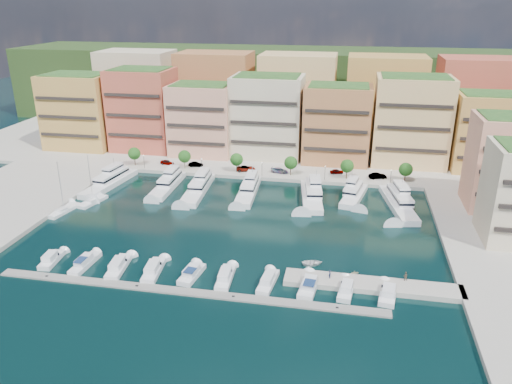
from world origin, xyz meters
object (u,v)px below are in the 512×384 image
car_4 (337,171)px  person_0 (330,274)px  tender_1 (355,273)px  person_1 (405,276)px  yacht_1 (168,184)px  yacht_3 (249,189)px  yacht_0 (111,181)px  car_3 (279,170)px  cruiser_6 (268,282)px  car_0 (167,162)px  lamppost_3 (325,170)px  yacht_6 (398,201)px  tender_0 (312,263)px  tree_5 (406,170)px  tree_2 (237,160)px  tree_0 (134,154)px  lamppost_2 (262,167)px  lamppost_0 (144,159)px  cruiser_0 (51,260)px  cruiser_2 (119,267)px  tree_1 (184,157)px  yacht_2 (199,187)px  cruiser_9 (388,294)px  cruiser_8 (346,290)px  cruiser_3 (153,270)px  sailboat_1 (63,211)px  car_1 (196,164)px  yacht_4 (312,194)px  tree_3 (291,163)px  lamppost_1 (202,163)px  tree_4 (347,166)px  car_2 (246,168)px  yacht_5 (354,194)px  lamppost_4 (391,174)px  cruiser_4 (192,274)px  tender_3 (405,280)px  cruiser_7 (309,286)px  car_5 (378,176)px

car_4 → person_0: 59.20m
tender_1 → person_1: bearing=-122.1°
yacht_1 → yacht_3: 22.69m
tender_1 → car_4: bearing=-14.0°
yacht_0 → car_3: yacht_0 is taller
cruiser_6 → car_0: bearing=124.6°
lamppost_3 → yacht_6: yacht_6 is taller
tender_0 → tree_5: bearing=-42.9°
tree_2 → tree_0: bearing=180.0°
lamppost_2 → lamppost_3: 18.00m
tree_5 → yacht_0: (-80.85, -14.88, -3.53)m
cruiser_6 → car_4: size_ratio=2.16×
lamppost_0 → cruiser_0: size_ratio=0.57×
cruiser_2 → yacht_6: bearing=37.8°
tree_1 → tree_2: size_ratio=1.00×
tender_0 → person_0: 7.21m
yacht_2 → person_0: bearing=-47.2°
cruiser_9 → car_3: 65.77m
cruiser_8 → car_3: car_3 is taller
cruiser_2 → tree_0: bearing=110.7°
yacht_0 → car_4: 64.75m
yacht_6 → cruiser_3: (-48.19, -42.89, -0.66)m
lamppost_2 → sailboat_1: sailboat_1 is taller
car_1 → yacht_0: bearing=129.4°
lamppost_3 → tender_1: size_ratio=2.61×
tree_2 → yacht_4: tree_2 is taller
tree_3 → lamppost_1: size_ratio=1.35×
tree_4 → car_2: size_ratio=1.00×
cruiser_6 → yacht_3: bearing=106.1°
tree_1 → cruiser_0: tree_1 is taller
yacht_2 → yacht_3: same height
car_4 → person_0: (1.11, -59.19, 0.16)m
yacht_4 → sailboat_1: 62.49m
tree_5 → yacht_1: bearing=-167.8°
cruiser_9 → car_3: size_ratio=1.54×
yacht_5 → cruiser_0: bearing=-141.8°
lamppost_1 → yacht_0: yacht_0 is taller
tree_1 → car_1: 4.62m
lamppost_2 → yacht_2: 19.89m
lamppost_4 → tender_0: bearing=-110.3°
car_3 → cruiser_6: bearing=-167.2°
cruiser_3 → cruiser_4: bearing=-0.0°
yacht_2 → yacht_3: (13.64, 0.98, 0.00)m
cruiser_6 → tender_3: cruiser_6 is taller
tree_1 → car_2: (18.48, 1.15, -2.95)m
cruiser_7 → tree_4: bearing=84.8°
car_3 → car_5: size_ratio=0.99×
tender_1 → tender_3: bearing=-114.3°
yacht_0 → yacht_6: size_ratio=0.97×
tree_2 → car_4: (29.13, 3.87, -3.08)m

